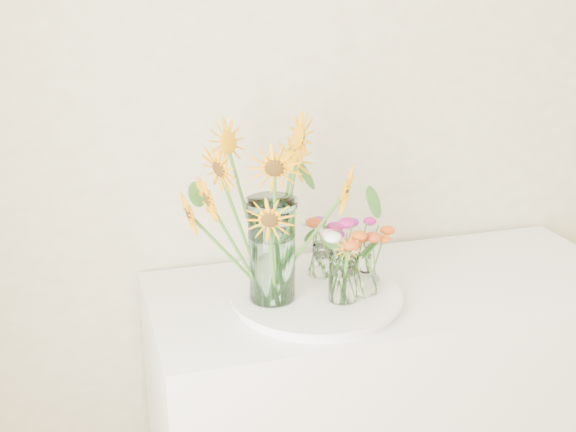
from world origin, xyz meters
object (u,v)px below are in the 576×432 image
at_px(small_vase_a, 343,279).
at_px(small_vase_c, 322,260).
at_px(tray, 316,299).
at_px(mason_jar, 272,250).
at_px(counter, 388,418).
at_px(small_vase_b, 365,274).

height_order(small_vase_a, small_vase_c, small_vase_a).
distance_m(tray, mason_jar, 0.20).
height_order(counter, mason_jar, mason_jar).
bearing_deg(mason_jar, counter, 6.32).
height_order(mason_jar, small_vase_b, mason_jar).
relative_size(counter, small_vase_a, 10.73).
height_order(counter, small_vase_a, small_vase_a).
xyz_separation_m(counter, tray, (-0.26, -0.05, 0.46)).
height_order(small_vase_b, small_vase_c, small_vase_b).
bearing_deg(small_vase_a, mason_jar, 160.67).
distance_m(counter, small_vase_a, 0.59).
bearing_deg(mason_jar, small_vase_c, 30.74).
xyz_separation_m(small_vase_b, small_vase_c, (-0.07, 0.15, -0.01)).
distance_m(mason_jar, small_vase_c, 0.23).
bearing_deg(small_vase_b, small_vase_c, 115.39).
height_order(tray, small_vase_c, small_vase_c).
bearing_deg(counter, small_vase_b, -147.45).
bearing_deg(mason_jar, tray, -2.70).
bearing_deg(small_vase_c, small_vase_a, -90.91).
bearing_deg(tray, small_vase_c, 63.36).
xyz_separation_m(tray, small_vase_b, (0.13, -0.04, 0.07)).
distance_m(small_vase_a, small_vase_b, 0.08).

